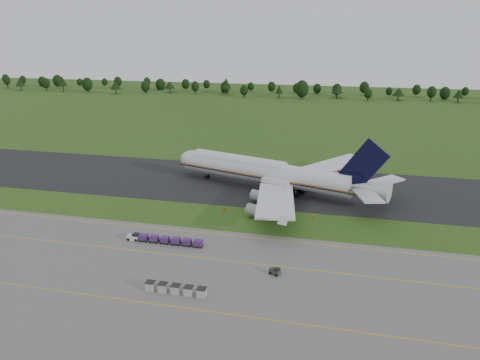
% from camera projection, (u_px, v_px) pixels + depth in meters
% --- Properties ---
extents(ground, '(600.00, 600.00, 0.00)m').
position_uv_depth(ground, '(215.00, 217.00, 116.76)').
color(ground, '#2B4C17').
rests_on(ground, ground).
extents(apron, '(300.00, 52.00, 0.06)m').
position_uv_depth(apron, '(163.00, 286.00, 85.24)').
color(apron, '#605F5B').
rests_on(apron, ground).
extents(taxiway, '(300.00, 40.00, 0.08)m').
position_uv_depth(taxiway, '(241.00, 183.00, 142.69)').
color(taxiway, black).
rests_on(taxiway, ground).
extents(apron_markings, '(300.00, 30.20, 0.01)m').
position_uv_depth(apron_markings, '(177.00, 267.00, 91.73)').
color(apron_markings, '#E0A80D').
rests_on(apron_markings, apron).
extents(tree_line, '(526.28, 23.24, 11.68)m').
position_uv_depth(tree_line, '(328.00, 90.00, 315.70)').
color(tree_line, black).
rests_on(tree_line, ground).
extents(aircraft, '(66.59, 61.97, 18.72)m').
position_uv_depth(aircraft, '(269.00, 172.00, 134.83)').
color(aircraft, silver).
rests_on(aircraft, ground).
extents(baggage_train, '(17.44, 1.58, 1.52)m').
position_uv_depth(baggage_train, '(164.00, 240.00, 101.96)').
color(baggage_train, silver).
rests_on(baggage_train, apron).
extents(utility_cart, '(2.31, 1.89, 1.10)m').
position_uv_depth(utility_cart, '(275.00, 272.00, 88.99)').
color(utility_cart, '#303827').
rests_on(utility_cart, apron).
extents(uld_row, '(11.22, 1.62, 1.60)m').
position_uv_depth(uld_row, '(176.00, 289.00, 82.53)').
color(uld_row, '#A4A4A4').
rests_on(uld_row, apron).
extents(edge_markers, '(23.40, 0.30, 0.60)m').
position_uv_depth(edge_markers, '(268.00, 213.00, 118.49)').
color(edge_markers, '#E34907').
rests_on(edge_markers, ground).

